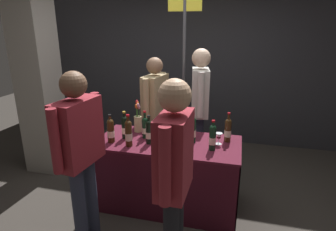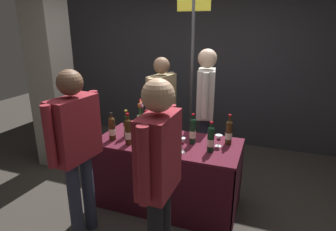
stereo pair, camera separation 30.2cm
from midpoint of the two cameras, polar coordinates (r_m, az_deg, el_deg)
ground_plane at (r=3.50m, az=-2.58°, el=-17.14°), size 12.00×12.00×0.00m
back_partition at (r=4.97m, az=4.39°, el=11.21°), size 7.55×0.12×2.88m
concrete_pillar at (r=4.24m, az=-27.40°, el=12.25°), size 0.45×0.45×3.47m
tasting_table at (r=3.22m, az=-2.71°, el=-9.26°), size 1.58×0.75×0.78m
featured_wine_bottle at (r=3.11m, az=-4.35°, el=-2.99°), size 0.07×0.07×0.29m
display_bottle_0 at (r=3.19m, az=-7.36°, el=-2.37°), size 0.07×0.07×0.32m
display_bottle_1 at (r=3.15m, az=-14.21°, el=-2.94°), size 0.08×0.08×0.31m
display_bottle_2 at (r=2.92m, az=-1.36°, el=-4.22°), size 0.07×0.07×0.31m
display_bottle_3 at (r=3.11m, az=9.30°, el=-2.91°), size 0.07×0.07×0.33m
display_bottle_4 at (r=3.04m, az=-6.71°, el=-3.27°), size 0.07×0.07×0.32m
display_bottle_5 at (r=3.04m, az=2.23°, el=-2.93°), size 0.07×0.07×0.33m
display_bottle_6 at (r=3.00m, az=-10.84°, el=-3.49°), size 0.08×0.08×0.35m
display_bottle_7 at (r=3.22m, az=-11.39°, el=-2.31°), size 0.07×0.07×0.32m
display_bottle_8 at (r=2.88m, az=6.03°, el=-4.39°), size 0.07×0.07×0.32m
wine_glass_near_vendor at (r=2.83m, az=0.42°, el=-5.30°), size 0.06×0.06×0.15m
wine_glass_mid at (r=3.04m, az=7.43°, el=-4.24°), size 0.08×0.08×0.13m
flower_vase at (r=3.39m, az=-8.64°, el=-1.09°), size 0.09×0.10×0.39m
brochure_stand at (r=2.85m, az=-3.24°, el=-6.12°), size 0.14×0.04×0.14m
vendor_presenter at (r=3.70m, az=4.11°, el=2.68°), size 0.28×0.55×1.73m
vendor_assistant at (r=3.87m, az=-4.83°, el=2.21°), size 0.27×0.63×1.61m
taster_foreground_right at (r=2.66m, az=-20.58°, el=-5.62°), size 0.26×0.63×1.65m
taster_foreground_left at (r=2.08m, az=-2.99°, el=-11.00°), size 0.23×0.58×1.67m
booth_signpost at (r=4.02m, az=1.04°, el=9.71°), size 0.45×0.04×2.39m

